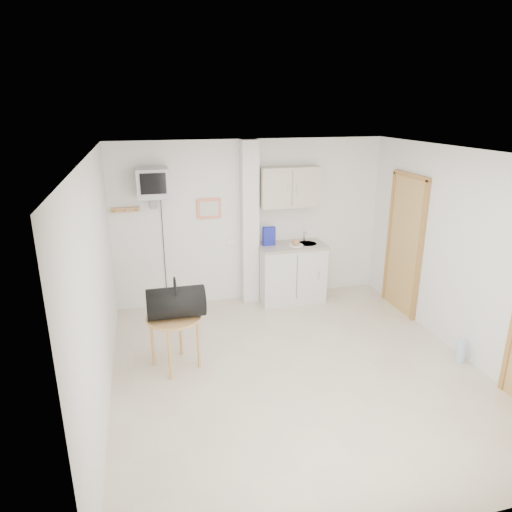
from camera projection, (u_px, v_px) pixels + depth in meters
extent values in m
plane|color=beige|center=(296.00, 370.00, 5.37)|extent=(4.50, 4.50, 0.00)
cube|color=white|center=(251.00, 222.00, 7.05)|extent=(4.20, 0.04, 2.50)
cube|color=white|center=(417.00, 388.00, 2.91)|extent=(4.20, 0.04, 2.50)
cube|color=white|center=(98.00, 288.00, 4.49)|extent=(0.04, 4.50, 2.50)
cube|color=white|center=(465.00, 255.00, 5.47)|extent=(0.04, 4.50, 2.50)
cube|color=white|center=(303.00, 154.00, 4.59)|extent=(4.20, 4.50, 0.04)
cube|color=white|center=(250.00, 224.00, 6.94)|extent=(0.25, 0.22, 2.50)
cube|color=#EC7B5C|center=(209.00, 208.00, 6.80)|extent=(0.36, 0.03, 0.30)
cube|color=silver|center=(209.00, 209.00, 6.79)|extent=(0.28, 0.01, 0.22)
cube|color=tan|center=(126.00, 210.00, 6.49)|extent=(0.40, 0.05, 0.06)
cube|color=white|center=(231.00, 242.00, 7.06)|extent=(0.15, 0.02, 0.08)
cylinder|color=tan|center=(114.00, 212.00, 6.41)|extent=(0.02, 0.08, 0.02)
cylinder|color=tan|center=(125.00, 211.00, 6.44)|extent=(0.02, 0.08, 0.02)
cylinder|color=tan|center=(136.00, 211.00, 6.48)|extent=(0.02, 0.08, 0.02)
cube|color=#AF7342|center=(404.00, 246.00, 6.69)|extent=(0.04, 0.75, 2.00)
cube|color=brown|center=(404.00, 246.00, 6.69)|extent=(0.06, 0.87, 2.06)
cube|color=silver|center=(291.00, 274.00, 7.19)|extent=(1.00, 0.55, 0.88)
cube|color=#AFA295|center=(292.00, 246.00, 7.04)|extent=(1.03, 0.58, 0.04)
cylinder|color=#B7B7BA|center=(307.00, 245.00, 7.10)|extent=(0.30, 0.30, 0.05)
cylinder|color=#B7B7BA|center=(304.00, 236.00, 7.20)|extent=(0.02, 0.02, 0.16)
cylinder|color=#B7B7BA|center=(306.00, 232.00, 7.12)|extent=(0.02, 0.13, 0.02)
cube|color=#BFB29A|center=(289.00, 187.00, 6.86)|extent=(0.90, 0.32, 0.60)
cube|color=#181F96|center=(269.00, 236.00, 6.96)|extent=(0.19, 0.07, 0.29)
cylinder|color=white|center=(296.00, 245.00, 6.97)|extent=(0.22, 0.22, 0.01)
sphere|color=tan|center=(296.00, 242.00, 6.96)|extent=(0.11, 0.11, 0.11)
cube|color=slate|center=(154.00, 198.00, 6.41)|extent=(0.36, 0.32, 0.02)
cube|color=slate|center=(154.00, 201.00, 6.56)|extent=(0.10, 0.06, 0.20)
cube|color=#ADADAF|center=(153.00, 183.00, 6.28)|extent=(0.44, 0.42, 0.40)
cube|color=black|center=(153.00, 184.00, 6.07)|extent=(0.34, 0.02, 0.28)
cylinder|color=black|center=(164.00, 252.00, 6.84)|extent=(0.01, 0.01, 1.73)
cylinder|color=tan|center=(174.00, 318.00, 5.25)|extent=(0.63, 0.63, 0.03)
cylinder|color=tan|center=(199.00, 343.00, 5.34)|extent=(0.04, 0.04, 0.62)
cylinder|color=tan|center=(181.00, 332.00, 5.61)|extent=(0.04, 0.04, 0.62)
cylinder|color=tan|center=(152.00, 342.00, 5.37)|extent=(0.04, 0.04, 0.62)
cylinder|color=tan|center=(170.00, 355.00, 5.09)|extent=(0.04, 0.04, 0.62)
cylinder|color=black|center=(176.00, 303.00, 5.18)|extent=(0.65, 0.36, 0.36)
torus|color=black|center=(175.00, 289.00, 5.12)|extent=(0.02, 0.27, 0.27)
cylinder|color=#A7CAE3|center=(461.00, 352.00, 5.50)|extent=(0.10, 0.10, 0.28)
cylinder|color=#A7CAE3|center=(463.00, 340.00, 5.45)|extent=(0.03, 0.03, 0.03)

